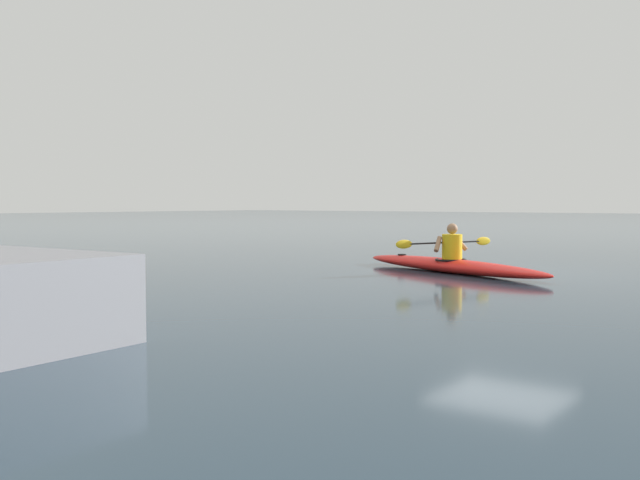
% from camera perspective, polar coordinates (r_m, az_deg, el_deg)
% --- Properties ---
extents(ground_plane, '(160.00, 160.00, 0.00)m').
position_cam_1_polar(ground_plane, '(14.60, 14.34, -2.52)').
color(ground_plane, '#283D4C').
extents(kayak, '(4.96, 2.40, 0.27)m').
position_cam_1_polar(kayak, '(14.39, 10.29, -2.00)').
color(kayak, red).
rests_on(kayak, ground).
extents(kayaker, '(0.91, 2.35, 0.70)m').
position_cam_1_polar(kayaker, '(14.34, 10.37, -0.35)').
color(kayaker, yellow).
rests_on(kayaker, kayak).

